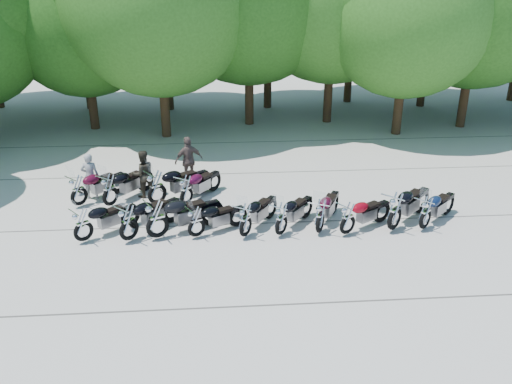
{
  "coord_description": "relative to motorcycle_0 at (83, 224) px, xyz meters",
  "views": [
    {
      "loc": [
        -1.18,
        -14.03,
        7.75
      ],
      "look_at": [
        0.0,
        1.5,
        1.1
      ],
      "focal_mm": 38.0,
      "sensor_mm": 36.0,
      "label": 1
    }
  ],
  "objects": [
    {
      "name": "tree_6",
      "position": [
        12.75,
        10.19,
        5.2
      ],
      "size": [
        8.0,
        8.0,
        9.82
      ],
      "color": "#3A2614",
      "rests_on": "ground"
    },
    {
      "name": "rider_1",
      "position": [
        1.4,
        3.36,
        0.24
      ],
      "size": [
        1.01,
        0.91,
        1.72
      ],
      "primitive_type": "imported",
      "rotation": [
        0.0,
        0.0,
        3.51
      ],
      "color": "black",
      "rests_on": "ground"
    },
    {
      "name": "motorcycle_5",
      "position": [
        5.9,
        -0.04,
        -0.01
      ],
      "size": [
        1.85,
        2.11,
        1.22
      ],
      "primitive_type": null,
      "rotation": [
        0.0,
        0.0,
        2.48
      ],
      "color": "black",
      "rests_on": "ground"
    },
    {
      "name": "rider_0",
      "position": [
        -0.43,
        3.33,
        0.22
      ],
      "size": [
        0.62,
        0.41,
        1.67
      ],
      "primitive_type": "imported",
      "rotation": [
        0.0,
        0.0,
        3.16
      ],
      "color": "gray",
      "rests_on": "ground"
    },
    {
      "name": "tree_14",
      "position": [
        15.88,
        15.47,
        5.21
      ],
      "size": [
        8.02,
        8.02,
        9.84
      ],
      "color": "#3A2614",
      "rests_on": "ground"
    },
    {
      "name": "motorcycle_6",
      "position": [
        7.1,
        0.03,
        0.01
      ],
      "size": [
        1.62,
        2.3,
        1.26
      ],
      "primitive_type": null,
      "rotation": [
        0.0,
        0.0,
        2.67
      ],
      "color": "#3A081A",
      "rests_on": "ground"
    },
    {
      "name": "motorcycle_1",
      "position": [
        1.35,
        -0.05,
        0.06
      ],
      "size": [
        2.17,
        2.24,
        1.35
      ],
      "primitive_type": null,
      "rotation": [
        0.0,
        0.0,
        2.39
      ],
      "color": "black",
      "rests_on": "ground"
    },
    {
      "name": "tree_2",
      "position": [
        -2.05,
        12.21,
        4.69
      ],
      "size": [
        7.31,
        7.31,
        8.97
      ],
      "color": "#3A2614",
      "rests_on": "ground"
    },
    {
      "name": "motorcycle_13",
      "position": [
        2.94,
        2.41,
        0.01
      ],
      "size": [
        1.85,
        2.17,
        1.25
      ],
      "primitive_type": null,
      "rotation": [
        0.0,
        0.0,
        2.5
      ],
      "color": "#3E0824",
      "rests_on": "ground"
    },
    {
      "name": "tree_10",
      "position": [
        -3.09,
        16.34,
        5.04
      ],
      "size": [
        7.78,
        7.78,
        9.55
      ],
      "color": "#3A2614",
      "rests_on": "ground"
    },
    {
      "name": "rider_2",
      "position": [
        2.96,
        4.46,
        0.3
      ],
      "size": [
        1.17,
        0.82,
        1.84
      ],
      "primitive_type": "imported",
      "rotation": [
        0.0,
        0.0,
        3.52
      ],
      "color": "brown",
      "rests_on": "ground"
    },
    {
      "name": "motorcycle_7",
      "position": [
        7.92,
        -0.15,
        -0.01
      ],
      "size": [
        2.17,
        1.72,
        1.22
      ],
      "primitive_type": null,
      "rotation": [
        0.0,
        0.0,
        2.14
      ],
      "color": "maroon",
      "rests_on": "ground"
    },
    {
      "name": "motorcycle_10",
      "position": [
        -0.7,
        2.63,
        0.02
      ],
      "size": [
        2.08,
        2.09,
        1.28
      ],
      "primitive_type": null,
      "rotation": [
        0.0,
        0.0,
        2.36
      ],
      "color": "#40081B",
      "rests_on": "ground"
    },
    {
      "name": "motorcycle_11",
      "position": [
        0.36,
        2.53,
        0.05
      ],
      "size": [
        1.99,
        2.32,
        1.33
      ],
      "primitive_type": null,
      "rotation": [
        0.0,
        0.0,
        2.5
      ],
      "color": "black",
      "rests_on": "ground"
    },
    {
      "name": "tree_12",
      "position": [
        7.0,
        15.84,
        5.11
      ],
      "size": [
        7.88,
        7.88,
        9.67
      ],
      "color": "#3A2614",
      "rests_on": "ground"
    },
    {
      "name": "motorcycle_0",
      "position": [
        0.0,
        0.0,
        0.0
      ],
      "size": [
        2.11,
        1.89,
        1.23
      ],
      "primitive_type": null,
      "rotation": [
        0.0,
        0.0,
        2.26
      ],
      "color": "black",
      "rests_on": "ground"
    },
    {
      "name": "ground",
      "position": [
        5.2,
        -0.63,
        -0.62
      ],
      "size": [
        90.0,
        90.0,
        0.0
      ],
      "primitive_type": "plane",
      "color": "gray",
      "rests_on": "ground"
    },
    {
      "name": "motorcycle_3",
      "position": [
        3.34,
        0.03,
        -0.04
      ],
      "size": [
        2.07,
        1.54,
        1.15
      ],
      "primitive_type": null,
      "rotation": [
        0.0,
        0.0,
        2.08
      ],
      "color": "black",
      "rests_on": "ground"
    },
    {
      "name": "motorcycle_2",
      "position": [
        2.18,
        0.03,
        0.1
      ],
      "size": [
        2.6,
        1.84,
        1.43
      ],
      "primitive_type": null,
      "rotation": [
        0.0,
        0.0,
        2.05
      ],
      "color": "black",
      "rests_on": "ground"
    },
    {
      "name": "motorcycle_8",
      "position": [
        9.42,
        0.02,
        0.11
      ],
      "size": [
        2.38,
        2.34,
        1.44
      ],
      "primitive_type": null,
      "rotation": [
        0.0,
        0.0,
        2.34
      ],
      "color": "black",
      "rests_on": "ground"
    },
    {
      "name": "motorcycle_12",
      "position": [
        1.94,
        2.53,
        0.09
      ],
      "size": [
        2.49,
        2.05,
        1.42
      ],
      "primitive_type": null,
      "rotation": [
        0.0,
        0.0,
        2.18
      ],
      "color": "black",
      "rests_on": "ground"
    },
    {
      "name": "tree_11",
      "position": [
        1.44,
        15.8,
        4.88
      ],
      "size": [
        7.56,
        7.56,
        9.28
      ],
      "color": "#3A2614",
      "rests_on": "ground"
    },
    {
      "name": "motorcycle_9",
      "position": [
        10.4,
        0.03,
        0.01
      ],
      "size": [
        2.08,
        1.98,
        1.24
      ],
      "primitive_type": null,
      "rotation": [
        0.0,
        0.0,
        2.31
      ],
      "color": "#0C1938",
      "rests_on": "ground"
    },
    {
      "name": "motorcycle_4",
      "position": [
        4.81,
        -0.05,
        0.0
      ],
      "size": [
        1.78,
        2.2,
        1.24
      ],
      "primitive_type": null,
      "rotation": [
        0.0,
        0.0,
        2.55
      ],
      "color": "black",
      "rests_on": "ground"
    }
  ]
}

